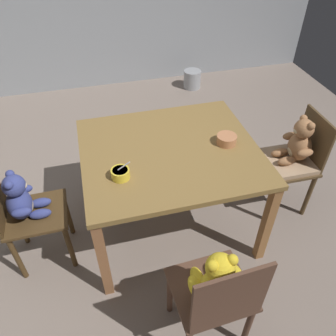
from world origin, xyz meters
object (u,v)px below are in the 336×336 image
at_px(teddy_chair_near_front, 216,287).
at_px(porridge_bowl_terracotta_near_right, 227,139).
at_px(teddy_chair_near_right, 295,152).
at_px(dining_table, 170,159).
at_px(teddy_chair_near_left, 23,206).
at_px(porridge_bowl_yellow_near_left, 120,173).
at_px(metal_pail, 192,79).

distance_m(teddy_chair_near_front, porridge_bowl_terracotta_near_right, 0.99).
bearing_deg(porridge_bowl_terracotta_near_right, teddy_chair_near_right, 0.26).
height_order(dining_table, teddy_chair_near_left, teddy_chair_near_left).
distance_m(teddy_chair_near_left, porridge_bowl_yellow_near_left, 0.69).
height_order(dining_table, teddy_chair_near_front, teddy_chair_near_front).
height_order(teddy_chair_near_front, metal_pail, teddy_chair_near_front).
bearing_deg(porridge_bowl_yellow_near_left, porridge_bowl_terracotta_near_right, 12.18).
xyz_separation_m(dining_table, teddy_chair_near_right, (0.97, -0.03, -0.11)).
relative_size(porridge_bowl_terracotta_near_right, metal_pail, 0.59).
bearing_deg(porridge_bowl_yellow_near_left, metal_pail, 62.18).
relative_size(teddy_chair_near_left, metal_pail, 3.78).
bearing_deg(porridge_bowl_terracotta_near_right, dining_table, 175.64).
relative_size(teddy_chair_near_left, teddy_chair_near_right, 1.05).
xyz_separation_m(teddy_chair_near_left, porridge_bowl_yellow_near_left, (0.63, -0.12, 0.24)).
xyz_separation_m(teddy_chair_near_right, metal_pail, (-0.10, 2.18, -0.42)).
height_order(teddy_chair_near_left, teddy_chair_near_right, teddy_chair_near_left).
xyz_separation_m(teddy_chair_near_front, metal_pail, (0.88, 3.06, -0.42)).
bearing_deg(dining_table, teddy_chair_near_right, -1.59).
height_order(teddy_chair_near_front, porridge_bowl_yellow_near_left, teddy_chair_near_front).
relative_size(dining_table, porridge_bowl_terracotta_near_right, 8.68).
bearing_deg(metal_pail, teddy_chair_near_right, -87.48).
distance_m(porridge_bowl_terracotta_near_right, porridge_bowl_yellow_near_left, 0.76).
xyz_separation_m(teddy_chair_near_right, porridge_bowl_terracotta_near_right, (-0.58, -0.00, 0.23)).
xyz_separation_m(dining_table, teddy_chair_near_front, (0.00, -0.91, -0.11)).
relative_size(teddy_chair_near_left, porridge_bowl_terracotta_near_right, 6.45).
distance_m(porridge_bowl_yellow_near_left, metal_pail, 2.73).
bearing_deg(teddy_chair_near_front, teddy_chair_near_left, 46.46).
bearing_deg(porridge_bowl_yellow_near_left, teddy_chair_near_right, 7.02).
bearing_deg(porridge_bowl_yellow_near_left, dining_table, 28.10).
relative_size(teddy_chair_near_right, porridge_bowl_terracotta_near_right, 6.16).
bearing_deg(teddy_chair_near_right, dining_table, -0.37).
xyz_separation_m(teddy_chair_near_front, porridge_bowl_yellow_near_left, (-0.36, 0.72, 0.23)).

